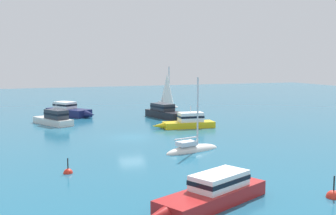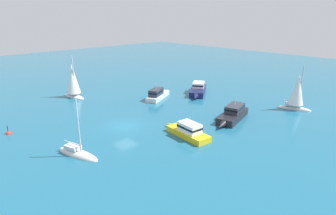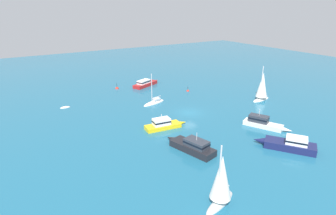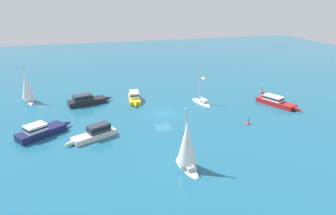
{
  "view_description": "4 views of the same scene",
  "coord_description": "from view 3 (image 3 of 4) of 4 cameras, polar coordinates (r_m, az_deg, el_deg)",
  "views": [
    {
      "loc": [
        -11.28,
        -39.19,
        7.46
      ],
      "look_at": [
        5.09,
        3.39,
        2.36
      ],
      "focal_mm": 45.18,
      "sensor_mm": 36.0,
      "label": 1
    },
    {
      "loc": [
        27.59,
        -19.14,
        13.49
      ],
      "look_at": [
        1.49,
        6.15,
        1.42
      ],
      "focal_mm": 30.36,
      "sensor_mm": 36.0,
      "label": 2
    },
    {
      "loc": [
        28.54,
        39.08,
        18.5
      ],
      "look_at": [
        3.08,
        -2.31,
        0.86
      ],
      "focal_mm": 30.53,
      "sensor_mm": 36.0,
      "label": 3
    },
    {
      "loc": [
        -45.18,
        11.83,
        18.61
      ],
      "look_at": [
        -1.26,
        -0.47,
        1.44
      ],
      "focal_mm": 32.73,
      "sensor_mm": 36.0,
      "label": 4
    }
  ],
  "objects": [
    {
      "name": "motor_cruiser_1",
      "position": [
        68.77,
        -4.53,
        4.84
      ],
      "size": [
        8.37,
        4.84,
        1.57
      ],
      "rotation": [
        0.0,
        0.0,
        3.57
      ],
      "color": "#B21E1E",
      "rests_on": "ground"
    },
    {
      "name": "mooring_buoy",
      "position": [
        67.54,
        -10.14,
        3.75
      ],
      "size": [
        0.81,
        0.81,
        1.63
      ],
      "color": "red",
      "rests_on": "ground"
    },
    {
      "name": "yacht_1",
      "position": [
        28.69,
        10.57,
        -14.58
      ],
      "size": [
        4.79,
        2.65,
        7.06
      ],
      "rotation": [
        0.0,
        0.0,
        0.32
      ],
      "color": "silver",
      "rests_on": "ground"
    },
    {
      "name": "dinghy",
      "position": [
        57.57,
        -19.85,
        -0.02
      ],
      "size": [
        1.87,
        0.9,
        0.48
      ],
      "rotation": [
        0.0,
        0.0,
        3.1
      ],
      "color": "silver",
      "rests_on": "ground"
    },
    {
      "name": "powerboat",
      "position": [
        47.96,
        18.35,
        -2.87
      ],
      "size": [
        4.33,
        7.32,
        2.85
      ],
      "rotation": [
        0.0,
        0.0,
        2.01
      ],
      "color": "silver",
      "rests_on": "ground"
    },
    {
      "name": "channel_buoy",
      "position": [
        64.68,
        3.97,
        3.3
      ],
      "size": [
        0.63,
        0.63,
        1.33
      ],
      "color": "red",
      "rests_on": "ground"
    },
    {
      "name": "sloop",
      "position": [
        60.9,
        18.28,
        3.76
      ],
      "size": [
        5.14,
        2.53,
        7.45
      ],
      "rotation": [
        0.0,
        0.0,
        0.14
      ],
      "color": "silver",
      "rests_on": "ground"
    },
    {
      "name": "cabin_cruiser",
      "position": [
        45.03,
        -0.95,
        -3.36
      ],
      "size": [
        7.14,
        2.56,
        2.42
      ],
      "rotation": [
        0.0,
        0.0,
        3.03
      ],
      "color": "yellow",
      "rests_on": "ground"
    },
    {
      "name": "ground_plane",
      "position": [
        51.8,
        4.25,
        -1.02
      ],
      "size": [
        160.0,
        160.0,
        0.0
      ],
      "primitive_type": "plane",
      "color": "#1E607F"
    },
    {
      "name": "launch",
      "position": [
        42.09,
        23.06,
        -6.72
      ],
      "size": [
        5.94,
        7.63,
        1.89
      ],
      "rotation": [
        0.0,
        0.0,
        5.31
      ],
      "color": "#191E4C",
      "rests_on": "ground"
    },
    {
      "name": "yacht",
      "position": [
        56.58,
        -2.79,
        0.95
      ],
      "size": [
        5.48,
        2.7,
        6.6
      ],
      "rotation": [
        0.0,
        0.0,
        0.26
      ],
      "color": "silver",
      "rests_on": "ground"
    },
    {
      "name": "motor_cruiser",
      "position": [
        38.43,
        4.85,
        -7.63
      ],
      "size": [
        3.71,
        8.14,
        2.9
      ],
      "rotation": [
        0.0,
        0.0,
        4.96
      ],
      "color": "black",
      "rests_on": "ground"
    }
  ]
}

